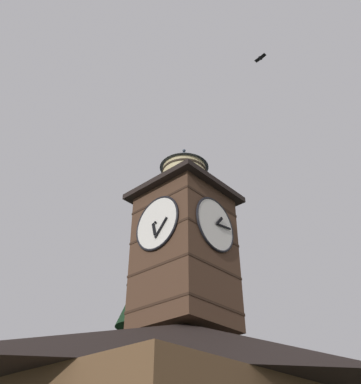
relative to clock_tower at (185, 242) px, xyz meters
name	(u,v)px	position (x,y,z in m)	size (l,w,h in m)	color
clock_tower	(185,242)	(0.00, 0.00, 0.00)	(3.99, 3.99, 8.93)	#4C3323
pine_tree_behind	(137,384)	(-1.77, -4.49, -4.94)	(4.95, 4.95, 12.71)	#473323
flying_bird_high	(260,58)	(-1.21, 4.24, 9.55)	(0.29, 0.66, 0.15)	black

